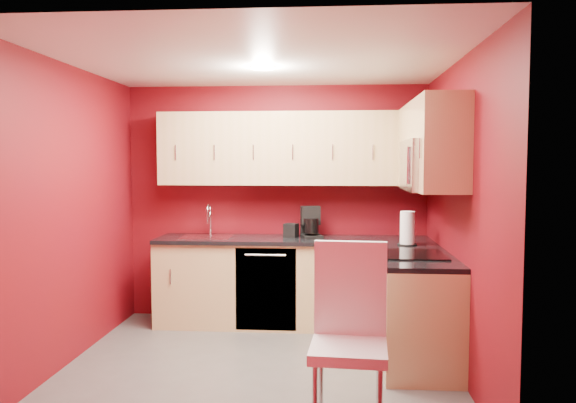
# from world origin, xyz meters

# --- Properties ---
(floor) EXTENTS (3.20, 3.20, 0.00)m
(floor) POSITION_xyz_m (0.00, 0.00, 0.00)
(floor) COLOR #504D4A
(floor) RESTS_ON ground
(ceiling) EXTENTS (3.20, 3.20, 0.00)m
(ceiling) POSITION_xyz_m (0.00, 0.00, 2.50)
(ceiling) COLOR white
(ceiling) RESTS_ON wall_back
(wall_back) EXTENTS (3.20, 0.00, 3.20)m
(wall_back) POSITION_xyz_m (0.00, 1.50, 1.25)
(wall_back) COLOR #62090E
(wall_back) RESTS_ON floor
(wall_front) EXTENTS (3.20, 0.00, 3.20)m
(wall_front) POSITION_xyz_m (0.00, -1.50, 1.25)
(wall_front) COLOR #62090E
(wall_front) RESTS_ON floor
(wall_left) EXTENTS (0.00, 3.00, 3.00)m
(wall_left) POSITION_xyz_m (-1.60, 0.00, 1.25)
(wall_left) COLOR #62090E
(wall_left) RESTS_ON floor
(wall_right) EXTENTS (0.00, 3.00, 3.00)m
(wall_right) POSITION_xyz_m (1.60, 0.00, 1.25)
(wall_right) COLOR #62090E
(wall_right) RESTS_ON floor
(base_cabinets_back) EXTENTS (2.80, 0.60, 0.87)m
(base_cabinets_back) POSITION_xyz_m (0.20, 1.20, 0.43)
(base_cabinets_back) COLOR tan
(base_cabinets_back) RESTS_ON floor
(base_cabinets_right) EXTENTS (0.60, 1.30, 0.87)m
(base_cabinets_right) POSITION_xyz_m (1.30, 0.25, 0.43)
(base_cabinets_right) COLOR tan
(base_cabinets_right) RESTS_ON floor
(countertop_back) EXTENTS (2.80, 0.63, 0.04)m
(countertop_back) POSITION_xyz_m (0.20, 1.19, 0.89)
(countertop_back) COLOR black
(countertop_back) RESTS_ON base_cabinets_back
(countertop_right) EXTENTS (0.63, 1.27, 0.04)m
(countertop_right) POSITION_xyz_m (1.29, 0.23, 0.89)
(countertop_right) COLOR black
(countertop_right) RESTS_ON base_cabinets_right
(upper_cabinets_back) EXTENTS (2.80, 0.35, 0.75)m
(upper_cabinets_back) POSITION_xyz_m (0.20, 1.32, 1.83)
(upper_cabinets_back) COLOR tan
(upper_cabinets_back) RESTS_ON wall_back
(upper_cabinets_right) EXTENTS (0.35, 1.55, 0.75)m
(upper_cabinets_right) POSITION_xyz_m (1.42, 0.44, 1.89)
(upper_cabinets_right) COLOR tan
(upper_cabinets_right) RESTS_ON wall_right
(microwave) EXTENTS (0.42, 0.76, 0.42)m
(microwave) POSITION_xyz_m (1.39, 0.20, 1.66)
(microwave) COLOR silver
(microwave) RESTS_ON upper_cabinets_right
(cooktop) EXTENTS (0.50, 0.55, 0.01)m
(cooktop) POSITION_xyz_m (1.28, 0.20, 0.92)
(cooktop) COLOR black
(cooktop) RESTS_ON countertop_right
(sink) EXTENTS (0.52, 0.42, 0.35)m
(sink) POSITION_xyz_m (-0.70, 1.20, 0.94)
(sink) COLOR silver
(sink) RESTS_ON countertop_back
(dishwasher_front) EXTENTS (0.60, 0.02, 0.82)m
(dishwasher_front) POSITION_xyz_m (-0.05, 0.91, 0.43)
(dishwasher_front) COLOR black
(dishwasher_front) RESTS_ON base_cabinets_back
(downlight) EXTENTS (0.20, 0.20, 0.01)m
(downlight) POSITION_xyz_m (0.00, 0.30, 2.48)
(downlight) COLOR white
(downlight) RESTS_ON ceiling
(coffee_maker) EXTENTS (0.25, 0.30, 0.32)m
(coffee_maker) POSITION_xyz_m (0.39, 1.20, 1.07)
(coffee_maker) COLOR black
(coffee_maker) RESTS_ON countertop_back
(napkin_holder) EXTENTS (0.16, 0.16, 0.14)m
(napkin_holder) POSITION_xyz_m (0.18, 1.25, 0.98)
(napkin_holder) COLOR black
(napkin_holder) RESTS_ON countertop_back
(paper_towel) EXTENTS (0.18, 0.18, 0.32)m
(paper_towel) POSITION_xyz_m (1.30, 0.78, 1.07)
(paper_towel) COLOR white
(paper_towel) RESTS_ON countertop_right
(dining_chair) EXTENTS (0.51, 0.53, 1.17)m
(dining_chair) POSITION_xyz_m (0.70, -1.06, 0.58)
(dining_chair) COLOR silver
(dining_chair) RESTS_ON floor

